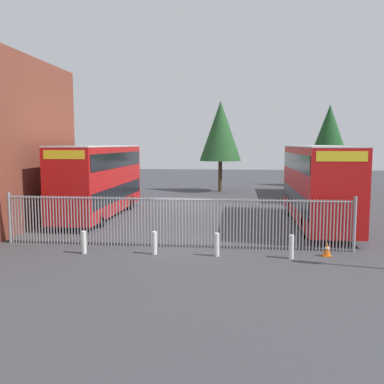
% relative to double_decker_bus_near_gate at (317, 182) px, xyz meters
% --- Properties ---
extents(ground_plane, '(100.00, 100.00, 0.00)m').
position_rel_double_decker_bus_near_gate_xyz_m(ground_plane, '(-6.78, 2.12, -2.42)').
color(ground_plane, '#3D3D42').
extents(palisade_fence, '(15.39, 0.14, 2.35)m').
position_rel_double_decker_bus_near_gate_xyz_m(palisade_fence, '(-7.12, -5.88, -1.24)').
color(palisade_fence, gray).
rests_on(palisade_fence, ground).
extents(double_decker_bus_near_gate, '(2.54, 10.81, 4.42)m').
position_rel_double_decker_bus_near_gate_xyz_m(double_decker_bus_near_gate, '(0.00, 0.00, 0.00)').
color(double_decker_bus_near_gate, red).
rests_on(double_decker_bus_near_gate, ground).
extents(double_decker_bus_behind_fence_left, '(2.54, 10.81, 4.42)m').
position_rel_double_decker_bus_near_gate_xyz_m(double_decker_bus_behind_fence_left, '(-12.91, 1.54, 0.00)').
color(double_decker_bus_behind_fence_left, red).
rests_on(double_decker_bus_behind_fence_left, ground).
extents(double_decker_bus_behind_fence_right, '(2.54, 10.81, 4.42)m').
position_rel_double_decker_bus_near_gate_xyz_m(double_decker_bus_behind_fence_right, '(2.70, 13.01, 0.00)').
color(double_decker_bus_behind_fence_right, red).
rests_on(double_decker_bus_behind_fence_right, ground).
extents(bollard_near_left, '(0.20, 0.20, 0.95)m').
position_rel_double_decker_bus_near_gate_xyz_m(bollard_near_left, '(-10.67, -7.39, -1.95)').
color(bollard_near_left, silver).
rests_on(bollard_near_left, ground).
extents(bollard_center_front, '(0.20, 0.20, 0.95)m').
position_rel_double_decker_bus_near_gate_xyz_m(bollard_center_front, '(-7.75, -7.19, -1.95)').
color(bollard_center_front, silver).
rests_on(bollard_center_front, ground).
extents(bollard_near_right, '(0.20, 0.20, 0.95)m').
position_rel_double_decker_bus_near_gate_xyz_m(bollard_near_right, '(-5.18, -7.21, -1.95)').
color(bollard_near_right, silver).
rests_on(bollard_near_right, ground).
extents(bollard_far_right, '(0.20, 0.20, 0.95)m').
position_rel_double_decker_bus_near_gate_xyz_m(bollard_far_right, '(-2.23, -7.24, -1.95)').
color(bollard_far_right, silver).
rests_on(bollard_far_right, ground).
extents(traffic_cone_by_gate, '(0.34, 0.34, 0.59)m').
position_rel_double_decker_bus_near_gate_xyz_m(traffic_cone_by_gate, '(-0.75, -6.73, -2.13)').
color(traffic_cone_by_gate, orange).
rests_on(traffic_cone_by_gate, ground).
extents(tree_tall_back, '(3.94, 3.94, 8.58)m').
position_rel_double_decker_bus_near_gate_xyz_m(tree_tall_back, '(-6.09, 16.47, 3.33)').
color(tree_tall_back, '#4C3823').
rests_on(tree_tall_back, ground).
extents(tree_short_side, '(4.16, 4.16, 8.69)m').
position_rel_double_decker_bus_near_gate_xyz_m(tree_short_side, '(5.20, 22.86, 3.28)').
color(tree_short_side, '#4C3823').
rests_on(tree_short_side, ground).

